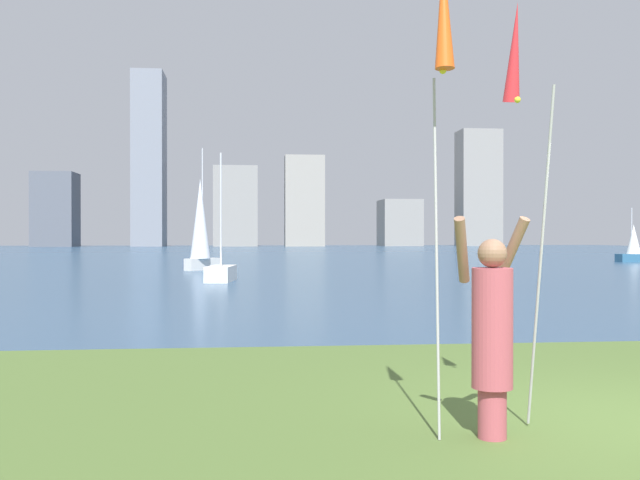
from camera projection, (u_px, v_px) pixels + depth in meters
ground at (295, 258)px, 57.18m from camera, size 120.00×138.00×0.12m
person at (492, 329)px, 6.08m from camera, size 0.69×0.51×1.88m
kite_flag_left at (443, 26)px, 5.89m from camera, size 0.16×0.43×4.06m
kite_flag_right at (516, 66)px, 6.76m from camera, size 0.16×1.06×3.88m
sailboat_0 at (201, 225)px, 35.56m from camera, size 1.73×1.81×6.04m
sailboat_3 at (633, 246)px, 46.57m from camera, size 1.85×1.00×3.51m
sailboat_4 at (221, 272)px, 26.96m from camera, size 1.15×2.46×4.81m
skyline_tower_0 at (56, 210)px, 112.03m from camera, size 6.25×6.11×11.50m
skyline_tower_1 at (149, 160)px, 114.48m from camera, size 4.82×7.07×27.51m
skyline_tower_2 at (236, 206)px, 114.77m from camera, size 6.92×5.55×12.69m
skyline_tower_3 at (304, 201)px, 114.32m from camera, size 6.22×3.64×14.37m
skyline_tower_4 at (400, 223)px, 119.65m from camera, size 6.41×7.46×7.62m
skyline_tower_5 at (478, 188)px, 120.23m from camera, size 6.69×5.25×19.22m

